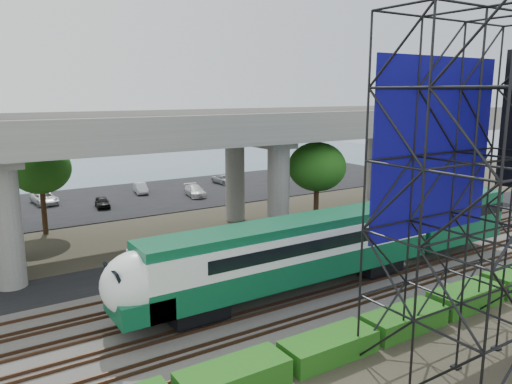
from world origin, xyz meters
TOP-DOWN VIEW (x-y plane):
  - ground at (0.00, 0.00)m, footprint 140.00×140.00m
  - ballast_bed at (0.00, 2.00)m, footprint 90.00×12.00m
  - service_road at (0.00, 10.50)m, footprint 90.00×5.00m
  - parking_lot at (0.00, 34.00)m, footprint 90.00×18.00m
  - harbor_water at (0.00, 56.00)m, footprint 140.00×40.00m
  - rail_tracks at (0.00, 2.00)m, footprint 90.00×9.52m
  - commuter_train at (6.01, 2.00)m, footprint 29.30×3.06m
  - overpass at (-1.21, 16.00)m, footprint 80.00×12.00m
  - scaffold_tower at (6.61, -7.98)m, footprint 9.36×6.36m
  - hedge_strip at (1.01, -4.30)m, footprint 34.60×1.80m
  - trees at (-4.67, 16.17)m, footprint 40.94×16.94m
  - parked_cars at (1.00, 33.64)m, footprint 37.05×9.56m

SIDE VIEW (x-z plane):
  - ground at x=0.00m, z-range 0.00..0.00m
  - harbor_water at x=0.00m, z-range 0.00..0.03m
  - service_road at x=0.00m, z-range 0.00..0.08m
  - parking_lot at x=0.00m, z-range 0.00..0.08m
  - ballast_bed at x=0.00m, z-range 0.00..0.20m
  - rail_tracks at x=0.00m, z-range 0.20..0.36m
  - hedge_strip at x=1.01m, z-range -0.04..1.16m
  - parked_cars at x=1.00m, z-range 0.05..1.29m
  - commuter_train at x=6.01m, z-range 0.73..5.03m
  - trees at x=-4.67m, z-range 1.73..9.42m
  - scaffold_tower at x=6.61m, z-range -0.03..14.97m
  - overpass at x=-1.21m, z-range 2.01..14.41m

